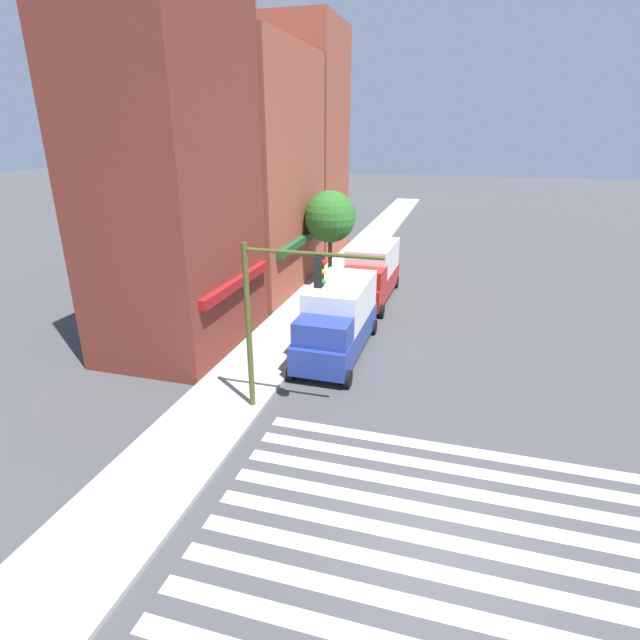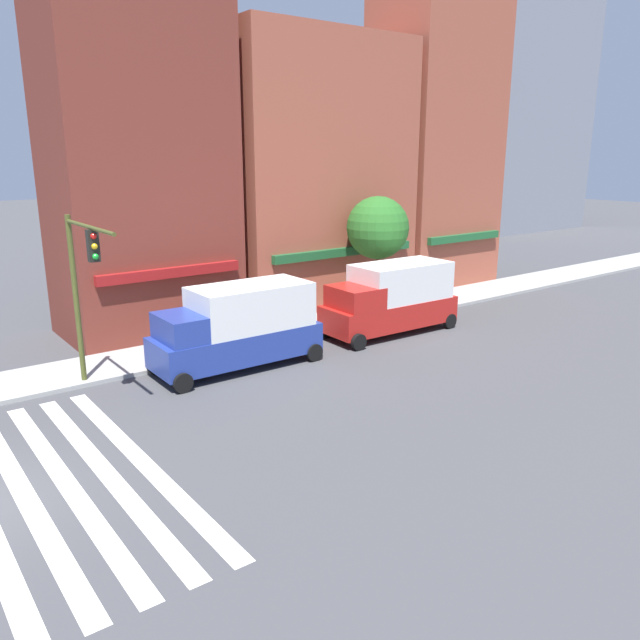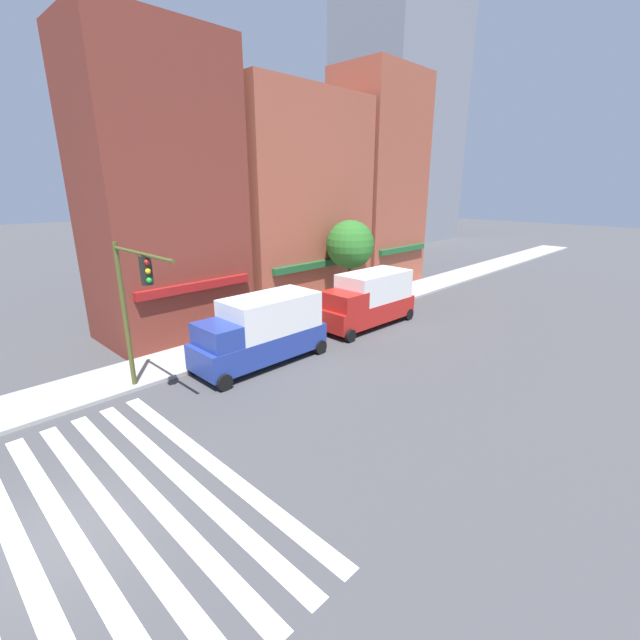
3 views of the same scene
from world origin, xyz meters
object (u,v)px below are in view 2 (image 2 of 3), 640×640
street_tree (378,228)px  pedestrian_orange_vest (434,287)px  traffic_signal (83,275)px  box_truck_red (391,297)px  fire_hydrant (214,341)px  box_truck_blue (239,326)px

street_tree → pedestrian_orange_vest: bearing=-12.0°
traffic_signal → box_truck_red: (12.73, -0.67, -2.36)m
traffic_signal → fire_hydrant: size_ratio=6.84×
box_truck_red → pedestrian_orange_vest: size_ratio=3.54×
box_truck_red → pedestrian_orange_vest: box_truck_red is taller
box_truck_red → fire_hydrant: box_truck_red is taller
traffic_signal → fire_hydrant: (4.98, 1.03, -3.33)m
pedestrian_orange_vest → street_tree: street_tree is taller
traffic_signal → fire_hydrant: 6.08m
fire_hydrant → pedestrian_orange_vest: bearing=1.8°
traffic_signal → box_truck_blue: bearing=-7.4°
box_truck_blue → street_tree: street_tree is taller
box_truck_red → pedestrian_orange_vest: (4.98, 2.09, -0.51)m
box_truck_blue → box_truck_red: same height
box_truck_red → street_tree: size_ratio=1.12×
box_truck_blue → street_tree: 10.01m
box_truck_red → fire_hydrant: 7.99m
fire_hydrant → box_truck_red: bearing=-12.4°
fire_hydrant → street_tree: bearing=6.7°
box_truck_blue → street_tree: (9.24, 2.80, 2.63)m
box_truck_red → fire_hydrant: size_ratio=7.44×
box_truck_blue → box_truck_red: (7.60, 0.00, 0.00)m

